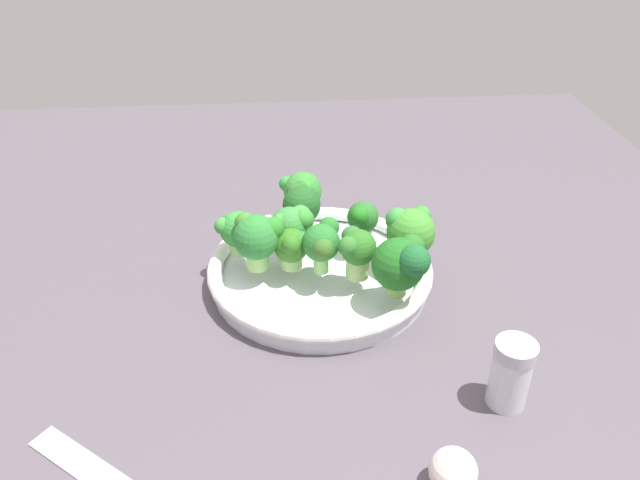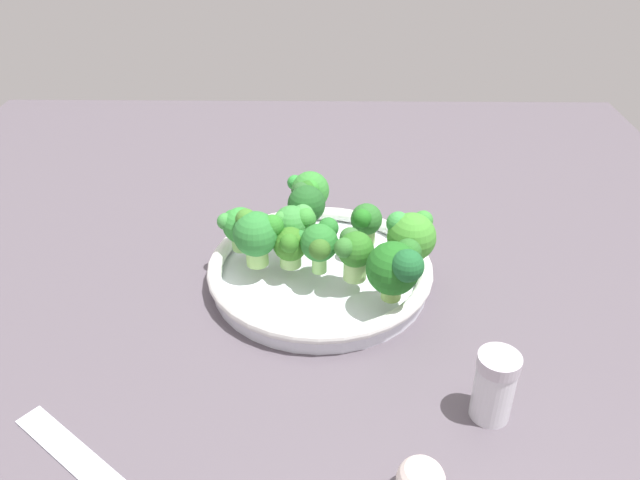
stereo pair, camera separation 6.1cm
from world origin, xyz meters
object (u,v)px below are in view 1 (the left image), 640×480
(broccoli_floret_4, at_px, (402,263))
(broccoli_floret_10, at_px, (237,230))
(broccoli_floret_7, at_px, (294,225))
(garlic_bulb, at_px, (453,471))
(broccoli_floret_1, at_px, (322,243))
(broccoli_floret_6, at_px, (257,237))
(broccoli_floret_3, at_px, (302,192))
(broccoli_floret_8, at_px, (362,219))
(bowl, at_px, (320,271))
(broccoli_floret_5, at_px, (410,231))
(broccoli_floret_2, at_px, (356,249))
(broccoli_floret_0, at_px, (301,203))
(pepper_shaker, at_px, (511,373))
(broccoli_floret_9, at_px, (290,247))

(broccoli_floret_4, height_order, broccoli_floret_10, broccoli_floret_4)
(broccoli_floret_7, distance_m, garlic_bulb, 0.36)
(broccoli_floret_4, bearing_deg, broccoli_floret_1, -31.62)
(broccoli_floret_6, distance_m, broccoli_floret_7, 0.06)
(broccoli_floret_3, relative_size, garlic_bulb, 1.57)
(broccoli_floret_8, bearing_deg, garlic_bulb, 95.16)
(broccoli_floret_6, xyz_separation_m, broccoli_floret_8, (-0.13, -0.05, -0.01))
(bowl, height_order, broccoli_floret_5, broccoli_floret_5)
(broccoli_floret_4, height_order, broccoli_floret_7, broccoli_floret_4)
(broccoli_floret_5, bearing_deg, broccoli_floret_3, -42.69)
(broccoli_floret_3, bearing_deg, broccoli_floret_2, 110.98)
(broccoli_floret_7, bearing_deg, broccoli_floret_6, 37.25)
(broccoli_floret_0, distance_m, broccoli_floret_1, 0.10)
(broccoli_floret_1, distance_m, broccoli_floret_3, 0.13)
(broccoli_floret_8, bearing_deg, broccoli_floret_0, -21.97)
(broccoli_floret_3, distance_m, garlic_bulb, 0.44)
(broccoli_floret_10, bearing_deg, broccoli_floret_8, -175.21)
(bowl, xyz_separation_m, garlic_bulb, (-0.09, 0.31, 0.00))
(pepper_shaker, bearing_deg, broccoli_floret_2, -54.51)
(broccoli_floret_7, distance_m, broccoli_floret_10, 0.07)
(pepper_shaker, bearing_deg, broccoli_floret_9, -44.90)
(broccoli_floret_5, xyz_separation_m, broccoli_floret_8, (0.05, -0.05, -0.01))
(broccoli_floret_1, relative_size, broccoli_floret_3, 0.97)
(broccoli_floret_0, height_order, broccoli_floret_4, broccoli_floret_4)
(broccoli_floret_2, height_order, broccoli_floret_6, broccoli_floret_6)
(broccoli_floret_7, xyz_separation_m, broccoli_floret_10, (0.07, 0.00, -0.00))
(broccoli_floret_4, xyz_separation_m, broccoli_floret_8, (0.03, -0.12, -0.01))
(broccoli_floret_3, xyz_separation_m, pepper_shaker, (-0.19, 0.33, -0.03))
(broccoli_floret_6, bearing_deg, broccoli_floret_7, -142.75)
(pepper_shaker, bearing_deg, bowl, -52.16)
(broccoli_floret_1, height_order, broccoli_floret_9, broccoli_floret_1)
(broccoli_floret_2, bearing_deg, broccoli_floret_8, -102.96)
(broccoli_floret_4, height_order, pepper_shaker, broccoli_floret_4)
(broccoli_floret_9, bearing_deg, bowl, -162.32)
(broccoli_floret_2, distance_m, garlic_bulb, 0.28)
(broccoli_floret_2, height_order, broccoli_floret_10, broccoli_floret_2)
(bowl, relative_size, broccoli_floret_6, 3.99)
(broccoli_floret_2, height_order, pepper_shaker, broccoli_floret_2)
(broccoli_floret_1, height_order, broccoli_floret_7, broccoli_floret_1)
(broccoli_floret_4, bearing_deg, broccoli_floret_9, -27.44)
(broccoli_floret_4, relative_size, broccoli_floret_8, 1.33)
(broccoli_floret_5, height_order, pepper_shaker, broccoli_floret_5)
(broccoli_floret_2, bearing_deg, broccoli_floret_10, -24.03)
(broccoli_floret_5, height_order, garlic_bulb, broccoli_floret_5)
(broccoli_floret_5, height_order, broccoli_floret_6, same)
(broccoli_floret_0, bearing_deg, pepper_shaker, 123.11)
(broccoli_floret_2, bearing_deg, broccoli_floret_5, -157.24)
(broccoli_floret_5, relative_size, broccoli_floret_8, 1.25)
(bowl, xyz_separation_m, broccoli_floret_6, (0.08, 0.01, 0.06))
(broccoli_floret_6, bearing_deg, broccoli_floret_0, -125.80)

